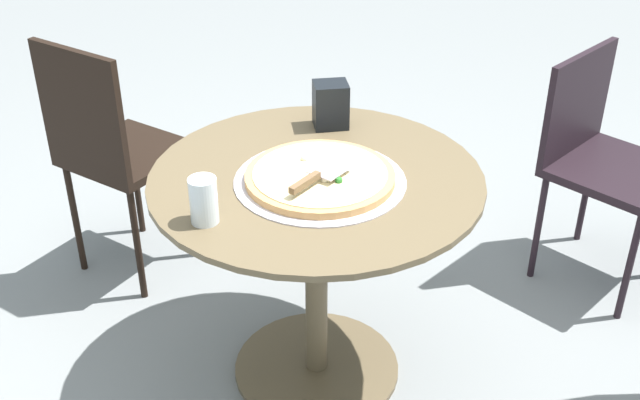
{
  "coord_description": "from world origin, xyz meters",
  "views": [
    {
      "loc": [
        1.71,
        0.73,
        1.74
      ],
      "look_at": [
        0.03,
        0.02,
        0.64
      ],
      "focal_mm": 44.65,
      "sensor_mm": 36.0,
      "label": 1
    }
  ],
  "objects_px": {
    "patio_table": "(316,236)",
    "napkin_dispenser": "(331,105)",
    "pizza_on_tray": "(320,177)",
    "drinking_cup": "(204,200)",
    "patio_chair_corner": "(602,152)",
    "pizza_server": "(317,176)",
    "patio_chair_far": "(111,144)"
  },
  "relations": [
    {
      "from": "pizza_on_tray",
      "to": "napkin_dispenser",
      "type": "xyz_separation_m",
      "value": [
        -0.32,
        -0.1,
        0.06
      ]
    },
    {
      "from": "napkin_dispenser",
      "to": "pizza_on_tray",
      "type": "bearing_deg",
      "value": 76.29
    },
    {
      "from": "pizza_on_tray",
      "to": "drinking_cup",
      "type": "bearing_deg",
      "value": -32.29
    },
    {
      "from": "napkin_dispenser",
      "to": "pizza_server",
      "type": "bearing_deg",
      "value": 75.87
    },
    {
      "from": "pizza_server",
      "to": "drinking_cup",
      "type": "distance_m",
      "value": 0.31
    },
    {
      "from": "napkin_dispenser",
      "to": "patio_chair_corner",
      "type": "xyz_separation_m",
      "value": [
        -0.58,
        0.77,
        -0.28
      ]
    },
    {
      "from": "patio_table",
      "to": "drinking_cup",
      "type": "bearing_deg",
      "value": -27.08
    },
    {
      "from": "drinking_cup",
      "to": "patio_chair_corner",
      "type": "relative_size",
      "value": 0.15
    },
    {
      "from": "pizza_server",
      "to": "patio_chair_far",
      "type": "relative_size",
      "value": 0.24
    },
    {
      "from": "patio_table",
      "to": "napkin_dispenser",
      "type": "xyz_separation_m",
      "value": [
        -0.3,
        -0.08,
        0.26
      ]
    },
    {
      "from": "patio_chair_corner",
      "to": "patio_chair_far",
      "type": "bearing_deg",
      "value": -66.44
    },
    {
      "from": "pizza_server",
      "to": "patio_chair_far",
      "type": "xyz_separation_m",
      "value": [
        -0.29,
        -0.88,
        -0.22
      ]
    },
    {
      "from": "pizza_on_tray",
      "to": "drinking_cup",
      "type": "distance_m",
      "value": 0.34
    },
    {
      "from": "drinking_cup",
      "to": "pizza_on_tray",
      "type": "bearing_deg",
      "value": 147.71
    },
    {
      "from": "drinking_cup",
      "to": "napkin_dispenser",
      "type": "height_order",
      "value": "napkin_dispenser"
    },
    {
      "from": "pizza_on_tray",
      "to": "patio_chair_corner",
      "type": "relative_size",
      "value": 0.57
    },
    {
      "from": "patio_table",
      "to": "pizza_server",
      "type": "xyz_separation_m",
      "value": [
        0.08,
        0.04,
        0.24
      ]
    },
    {
      "from": "drinking_cup",
      "to": "patio_chair_far",
      "type": "bearing_deg",
      "value": -127.72
    },
    {
      "from": "pizza_on_tray",
      "to": "pizza_server",
      "type": "xyz_separation_m",
      "value": [
        0.05,
        0.01,
        0.03
      ]
    },
    {
      "from": "drinking_cup",
      "to": "patio_chair_corner",
      "type": "xyz_separation_m",
      "value": [
        -1.19,
        0.85,
        -0.27
      ]
    },
    {
      "from": "patio_table",
      "to": "patio_chair_corner",
      "type": "xyz_separation_m",
      "value": [
        -0.88,
        0.69,
        -0.02
      ]
    },
    {
      "from": "pizza_on_tray",
      "to": "napkin_dispenser",
      "type": "distance_m",
      "value": 0.35
    },
    {
      "from": "patio_table",
      "to": "patio_chair_corner",
      "type": "distance_m",
      "value": 1.11
    },
    {
      "from": "drinking_cup",
      "to": "napkin_dispenser",
      "type": "relative_size",
      "value": 0.87
    },
    {
      "from": "patio_table",
      "to": "drinking_cup",
      "type": "distance_m",
      "value": 0.43
    },
    {
      "from": "drinking_cup",
      "to": "napkin_dispenser",
      "type": "xyz_separation_m",
      "value": [
        -0.61,
        0.08,
        0.01
      ]
    },
    {
      "from": "drinking_cup",
      "to": "napkin_dispenser",
      "type": "bearing_deg",
      "value": 172.54
    },
    {
      "from": "pizza_on_tray",
      "to": "drinking_cup",
      "type": "xyz_separation_m",
      "value": [
        0.29,
        -0.18,
        0.05
      ]
    },
    {
      "from": "pizza_server",
      "to": "drinking_cup",
      "type": "xyz_separation_m",
      "value": [
        0.24,
        -0.2,
        0.01
      ]
    },
    {
      "from": "napkin_dispenser",
      "to": "patio_chair_corner",
      "type": "bearing_deg",
      "value": -174.04
    },
    {
      "from": "pizza_server",
      "to": "patio_chair_corner",
      "type": "distance_m",
      "value": 1.19
    },
    {
      "from": "pizza_on_tray",
      "to": "patio_chair_corner",
      "type": "bearing_deg",
      "value": 143.71
    }
  ]
}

